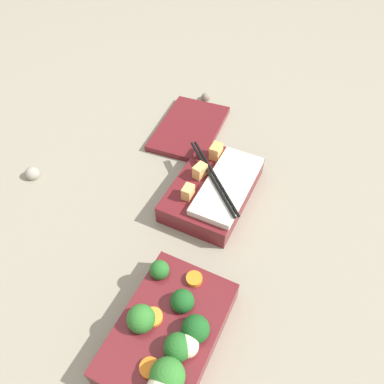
% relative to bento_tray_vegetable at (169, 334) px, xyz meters
% --- Properties ---
extents(ground_plane, '(3.00, 3.00, 0.00)m').
position_rel_bento_tray_vegetable_xyz_m(ground_plane, '(0.13, 0.03, -0.03)').
color(ground_plane, gray).
extents(bento_tray_vegetable, '(0.19, 0.13, 0.07)m').
position_rel_bento_tray_vegetable_xyz_m(bento_tray_vegetable, '(0.00, 0.00, 0.00)').
color(bento_tray_vegetable, maroon).
rests_on(bento_tray_vegetable, ground_plane).
extents(bento_tray_rice, '(0.19, 0.15, 0.06)m').
position_rel_bento_tray_vegetable_xyz_m(bento_tray_rice, '(0.27, 0.05, -0.00)').
color(bento_tray_rice, maroon).
rests_on(bento_tray_rice, ground_plane).
extents(bento_lid, '(0.20, 0.14, 0.01)m').
position_rel_bento_tray_vegetable_xyz_m(bento_lid, '(0.42, 0.18, -0.02)').
color(bento_lid, maroon).
rests_on(bento_lid, ground_plane).
extents(pebble_0, '(0.02, 0.02, 0.02)m').
position_rel_bento_tray_vegetable_xyz_m(pebble_0, '(0.54, 0.19, -0.02)').
color(pebble_0, '#7A6B5B').
rests_on(pebble_0, ground_plane).
extents(pebble_1, '(0.03, 0.03, 0.03)m').
position_rel_bento_tray_vegetable_xyz_m(pebble_1, '(0.16, 0.39, -0.02)').
color(pebble_1, gray).
rests_on(pebble_1, ground_plane).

